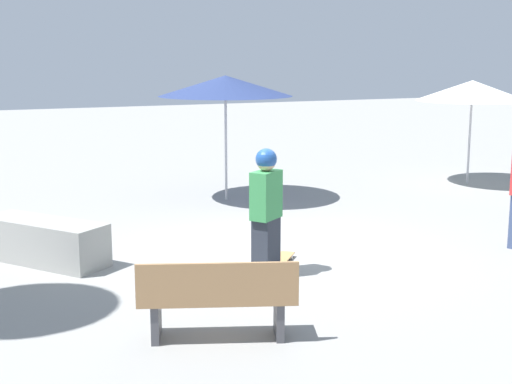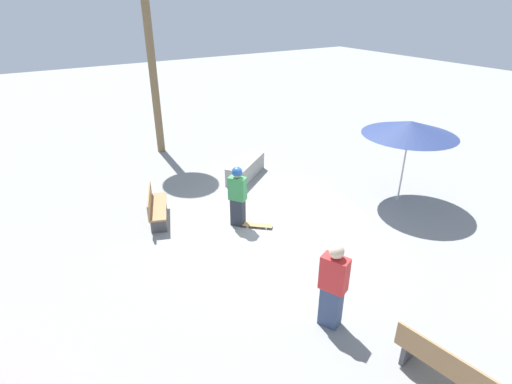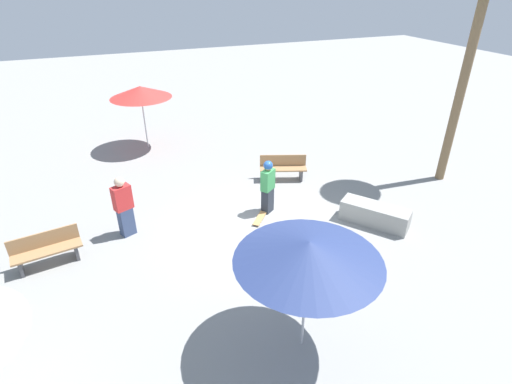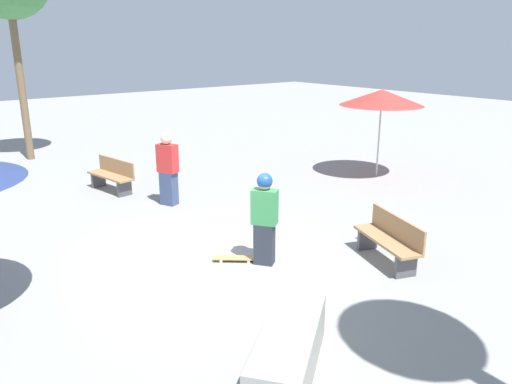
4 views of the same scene
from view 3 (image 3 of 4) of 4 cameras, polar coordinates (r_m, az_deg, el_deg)
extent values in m
plane|color=gray|center=(11.33, 0.91, -5.36)|extent=(60.00, 60.00, 0.00)
cube|color=#282D38|center=(11.96, 1.66, -1.20)|extent=(0.40, 0.42, 0.76)
cube|color=#388C4C|center=(11.62, 1.71, 1.74)|extent=(0.46, 0.50, 0.62)
sphere|color=tan|center=(11.43, 1.74, 3.67)|extent=(0.25, 0.25, 0.25)
sphere|color=#1E478C|center=(11.42, 1.74, 3.81)|extent=(0.28, 0.28, 0.28)
cube|color=#B7844C|center=(11.71, 0.55, -3.72)|extent=(0.74, 0.67, 0.02)
cylinder|color=silver|center=(11.51, 0.57, -4.58)|extent=(0.06, 0.06, 0.05)
cylinder|color=silver|center=(11.55, -0.24, -4.43)|extent=(0.06, 0.06, 0.05)
cylinder|color=silver|center=(11.90, 1.31, -3.32)|extent=(0.06, 0.06, 0.05)
cylinder|color=silver|center=(11.95, 0.54, -3.18)|extent=(0.06, 0.06, 0.05)
cube|color=gray|center=(11.91, 16.59, -3.11)|extent=(1.90, 1.64, 0.60)
cube|color=#47474C|center=(13.98, 6.43, 2.54)|extent=(0.40, 0.21, 0.40)
cube|color=#47474C|center=(13.87, 1.31, 2.50)|extent=(0.40, 0.21, 0.40)
cube|color=#9E754C|center=(13.81, 3.91, 3.36)|extent=(0.97, 1.65, 0.05)
cube|color=#9E754C|center=(13.90, 3.87, 4.55)|extent=(0.60, 1.51, 0.40)
cube|color=#47474C|center=(11.18, -24.31, -7.61)|extent=(0.40, 0.14, 0.40)
cube|color=#47474C|center=(11.23, -30.57, -9.18)|extent=(0.40, 0.14, 0.40)
cube|color=#9E754C|center=(11.06, -27.70, -7.47)|extent=(0.68, 1.65, 0.05)
cube|color=#9E754C|center=(11.11, -28.08, -5.98)|extent=(0.29, 1.59, 0.40)
cylinder|color=#B7B7BC|center=(16.81, -15.66, 9.91)|extent=(0.05, 0.05, 2.37)
cone|color=red|center=(16.50, -16.19, 13.57)|extent=(2.38, 2.38, 0.45)
cylinder|color=#B7B7BC|center=(7.59, 7.00, -14.98)|extent=(0.05, 0.05, 2.31)
cone|color=navy|center=(6.87, 7.55, -8.40)|extent=(2.61, 2.61, 0.40)
cylinder|color=brown|center=(14.46, 27.40, 13.46)|extent=(0.29, 0.29, 6.56)
cube|color=#38476B|center=(11.48, -18.01, -4.01)|extent=(0.39, 0.45, 0.82)
cube|color=red|center=(11.11, -18.58, -0.78)|extent=(0.43, 0.55, 0.67)
sphere|color=beige|center=(10.89, -18.97, 1.37)|extent=(0.27, 0.27, 0.27)
camera|label=1|loc=(19.64, 2.45, 18.61)|focal=50.00mm
camera|label=2|loc=(14.52, -40.28, 19.44)|focal=28.00mm
camera|label=4|loc=(11.59, 45.36, 7.65)|focal=35.00mm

